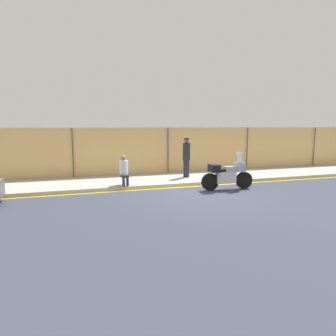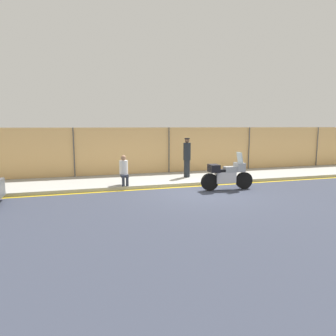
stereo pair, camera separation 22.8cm
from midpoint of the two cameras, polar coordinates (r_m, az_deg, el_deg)
name	(u,v)px [view 2 (the right image)]	position (r m, az deg, el deg)	size (l,w,h in m)	color
ground_plane	(202,193)	(11.52, 7.06, -4.66)	(120.00, 120.00, 0.00)	#333847
sidewalk	(178,178)	(14.08, 2.46, -2.00)	(34.63, 3.09, 0.14)	#9E9E99
curb_paint_stripe	(191,186)	(12.58, 4.90, -3.53)	(34.63, 0.18, 0.01)	gold
storefront_fence	(168,151)	(15.47, 0.51, 3.21)	(32.90, 0.17, 2.44)	#E5B26B
motorcycle	(227,175)	(12.06, 11.67, -1.27)	(2.16, 0.57, 1.49)	black
officer_standing	(187,157)	(13.94, 4.10, 2.09)	(0.34, 0.34, 1.82)	#1E2328
person_seated_on_curb	(124,169)	(12.24, -7.88, -0.11)	(0.34, 0.62, 1.20)	#2D3342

